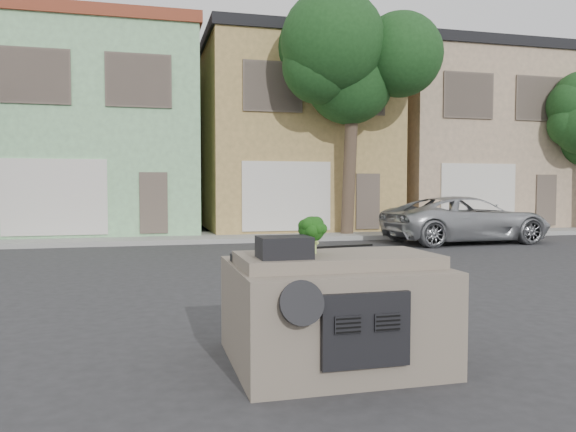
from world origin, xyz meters
name	(u,v)px	position (x,y,z in m)	size (l,w,h in m)	color
ground_plane	(268,302)	(0.00, 0.00, 0.00)	(120.00, 120.00, 0.00)	#303033
sidewalk	(201,238)	(0.00, 10.50, 0.07)	(40.00, 3.00, 0.15)	gray
townhouse_mint	(99,135)	(-3.50, 14.50, 3.77)	(7.20, 8.20, 7.55)	#8CC78E
townhouse_tan	(287,139)	(4.00, 14.50, 3.77)	(7.20, 8.20, 7.55)	tan
townhouse_beige	(448,142)	(11.50, 14.50, 3.77)	(7.20, 8.20, 7.55)	tan
silver_pickup	(466,243)	(8.06, 7.44, 0.00)	(2.44, 5.29, 1.47)	#A6A8AD
tree_near	(350,114)	(5.00, 9.80, 4.25)	(4.40, 4.00, 8.50)	#1A4119
car_dashboard	(331,307)	(0.00, -3.00, 0.56)	(2.00, 1.80, 1.12)	#726658
instrument_hump	(284,247)	(-0.58, -3.35, 1.22)	(0.48, 0.38, 0.20)	black
wiper_arm	(345,246)	(0.28, -2.62, 1.13)	(0.70, 0.03, 0.02)	black
broccoli	(312,234)	(-0.23, -3.08, 1.31)	(0.31, 0.31, 0.38)	#123A0D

